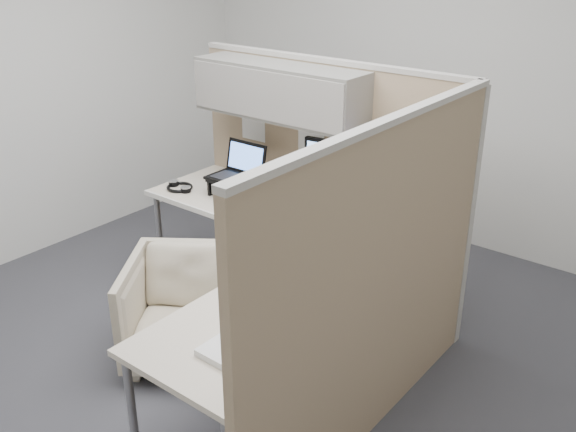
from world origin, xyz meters
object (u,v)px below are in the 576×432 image
Objects in this scene: office_chair at (187,305)px; keyboard at (305,229)px; desk at (278,250)px; monitor_left at (337,172)px.

keyboard reaches higher than office_chair.
monitor_left reaches higher than desk.
office_chair is (-0.39, -0.36, -0.34)m from desk.
desk is at bearing 6.52° from office_chair.
monitor_left is at bearing 29.88° from office_chair.
monitor_left is (0.02, 0.55, 0.32)m from desk.
office_chair is at bearing -120.99° from monitor_left.
desk reaches higher than office_chair.
office_chair is 1.50× the size of monitor_left.
monitor_left is at bearing 88.03° from desk.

